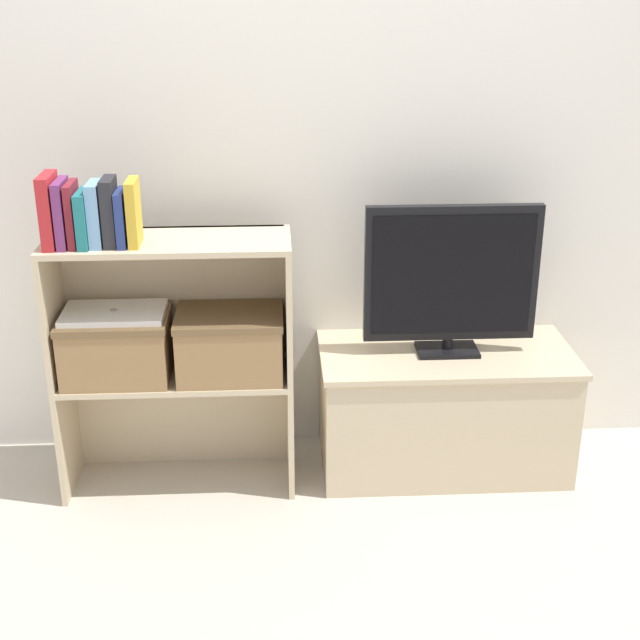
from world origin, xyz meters
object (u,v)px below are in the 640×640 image
(book_plum, at_px, (62,213))
(book_charcoal, at_px, (110,212))
(book_skyblue, at_px, (96,214))
(storage_basket_left, at_px, (117,343))
(storage_basket_right, at_px, (230,341))
(book_crimson, at_px, (49,211))
(book_mustard, at_px, (134,213))
(book_teal, at_px, (84,218))
(laptop, at_px, (114,313))
(book_maroon, at_px, (73,214))
(tv, at_px, (451,277))
(tv_stand, at_px, (444,409))
(book_navy, at_px, (122,218))

(book_plum, bearing_deg, book_charcoal, 0.00)
(book_skyblue, bearing_deg, book_charcoal, 0.00)
(book_charcoal, relative_size, storage_basket_left, 0.60)
(storage_basket_right, bearing_deg, book_crimson, -176.16)
(book_crimson, height_order, book_mustard, book_crimson)
(book_crimson, distance_m, book_teal, 0.11)
(book_mustard, bearing_deg, laptop, 159.61)
(storage_basket_left, distance_m, laptop, 0.11)
(book_crimson, relative_size, storage_basket_right, 0.64)
(book_maroon, xyz_separation_m, laptop, (0.09, 0.04, -0.36))
(storage_basket_left, bearing_deg, book_mustard, -20.39)
(book_crimson, distance_m, laptop, 0.41)
(tv, relative_size, book_plum, 2.86)
(tv_stand, xyz_separation_m, book_charcoal, (-1.15, -0.12, 0.81))
(book_plum, bearing_deg, laptop, 16.52)
(tv_stand, xyz_separation_m, book_skyblue, (-1.19, -0.12, 0.80))
(book_mustard, bearing_deg, book_crimson, 180.00)
(book_maroon, bearing_deg, tv, 5.22)
(book_crimson, xyz_separation_m, book_charcoal, (0.19, 0.00, -0.01))
(book_navy, bearing_deg, laptop, 149.18)
(book_charcoal, distance_m, storage_basket_left, 0.48)
(book_navy, bearing_deg, book_mustard, 0.00)
(book_skyblue, bearing_deg, book_crimson, 180.00)
(book_charcoal, bearing_deg, tv, 5.75)
(tv_stand, bearing_deg, book_charcoal, -174.17)
(tv, height_order, book_skyblue, book_skyblue)
(storage_basket_right, bearing_deg, tv, 5.72)
(book_skyblue, distance_m, storage_basket_left, 0.47)
(book_plum, relative_size, laptop, 0.62)
(book_plum, height_order, book_maroon, book_plum)
(tv_stand, distance_m, laptop, 1.25)
(tv_stand, bearing_deg, book_crimson, -175.00)
(book_skyblue, relative_size, book_charcoal, 0.94)
(tv, bearing_deg, laptop, -176.18)
(book_mustard, xyz_separation_m, storage_basket_left, (-0.10, 0.04, -0.47))
(book_charcoal, xyz_separation_m, laptop, (-0.03, 0.04, -0.36))
(tv_stand, distance_m, tv, 0.52)
(book_maroon, relative_size, storage_basket_left, 0.56)
(book_plum, xyz_separation_m, laptop, (0.13, 0.04, -0.36))
(tv, distance_m, book_plum, 1.33)
(book_skyblue, xyz_separation_m, laptop, (0.02, 0.04, -0.36))
(book_teal, bearing_deg, book_skyblue, 0.00)
(tv_stand, bearing_deg, laptop, -176.10)
(laptop, bearing_deg, tv_stand, 3.90)
(book_crimson, bearing_deg, laptop, 12.68)
(book_mustard, bearing_deg, book_teal, 180.00)
(book_skyblue, bearing_deg, book_maroon, 180.00)
(book_navy, distance_m, storage_basket_left, 0.46)
(book_plum, distance_m, book_navy, 0.19)
(book_crimson, xyz_separation_m, storage_basket_right, (0.56, 0.04, -0.48))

